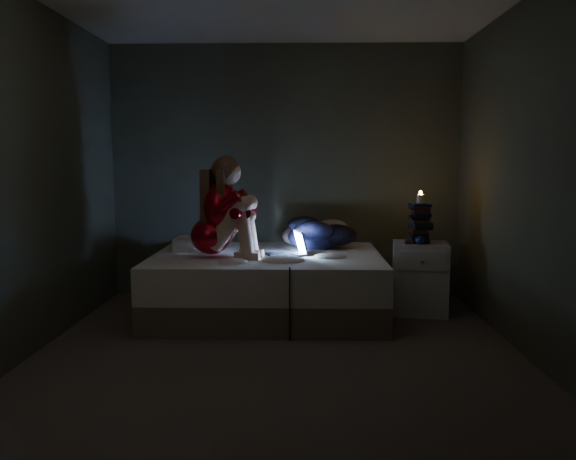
{
  "coord_description": "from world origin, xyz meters",
  "views": [
    {
      "loc": [
        0.17,
        -4.08,
        1.41
      ],
      "look_at": [
        0.05,
        1.0,
        0.8
      ],
      "focal_mm": 35.8,
      "sensor_mm": 36.0,
      "label": 1
    }
  ],
  "objects_px": {
    "phone": "(410,243)",
    "nightstand": "(420,278)",
    "candle": "(420,199)",
    "bed": "(267,284)",
    "woman": "(211,207)",
    "laptop": "(286,243)"
  },
  "relations": [
    {
      "from": "phone",
      "to": "nightstand",
      "type": "bearing_deg",
      "value": 21.29
    },
    {
      "from": "candle",
      "to": "phone",
      "type": "xyz_separation_m",
      "value": [
        -0.1,
        -0.05,
        -0.4
      ]
    },
    {
      "from": "bed",
      "to": "woman",
      "type": "xyz_separation_m",
      "value": [
        -0.48,
        -0.19,
        0.73
      ]
    },
    {
      "from": "nightstand",
      "to": "laptop",
      "type": "bearing_deg",
      "value": -163.52
    },
    {
      "from": "nightstand",
      "to": "candle",
      "type": "xyz_separation_m",
      "value": [
        -0.01,
        0.01,
        0.73
      ]
    },
    {
      "from": "woman",
      "to": "candle",
      "type": "bearing_deg",
      "value": 16.49
    },
    {
      "from": "laptop",
      "to": "phone",
      "type": "bearing_deg",
      "value": -12.31
    },
    {
      "from": "bed",
      "to": "candle",
      "type": "bearing_deg",
      "value": 4.1
    },
    {
      "from": "candle",
      "to": "nightstand",
      "type": "bearing_deg",
      "value": -46.94
    },
    {
      "from": "woman",
      "to": "candle",
      "type": "xyz_separation_m",
      "value": [
        1.89,
        0.29,
        0.05
      ]
    },
    {
      "from": "bed",
      "to": "phone",
      "type": "relative_size",
      "value": 14.75
    },
    {
      "from": "laptop",
      "to": "nightstand",
      "type": "relative_size",
      "value": 0.5
    },
    {
      "from": "bed",
      "to": "nightstand",
      "type": "bearing_deg",
      "value": 3.65
    },
    {
      "from": "bed",
      "to": "candle",
      "type": "relative_size",
      "value": 25.81
    },
    {
      "from": "bed",
      "to": "laptop",
      "type": "bearing_deg",
      "value": -27.73
    },
    {
      "from": "nightstand",
      "to": "candle",
      "type": "distance_m",
      "value": 0.73
    },
    {
      "from": "laptop",
      "to": "nightstand",
      "type": "distance_m",
      "value": 1.3
    },
    {
      "from": "bed",
      "to": "candle",
      "type": "height_order",
      "value": "candle"
    },
    {
      "from": "bed",
      "to": "woman",
      "type": "height_order",
      "value": "woman"
    },
    {
      "from": "woman",
      "to": "nightstand",
      "type": "xyz_separation_m",
      "value": [
        1.9,
        0.28,
        -0.68
      ]
    },
    {
      "from": "bed",
      "to": "laptop",
      "type": "xyz_separation_m",
      "value": [
        0.17,
        -0.09,
        0.4
      ]
    },
    {
      "from": "bed",
      "to": "laptop",
      "type": "height_order",
      "value": "laptop"
    }
  ]
}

